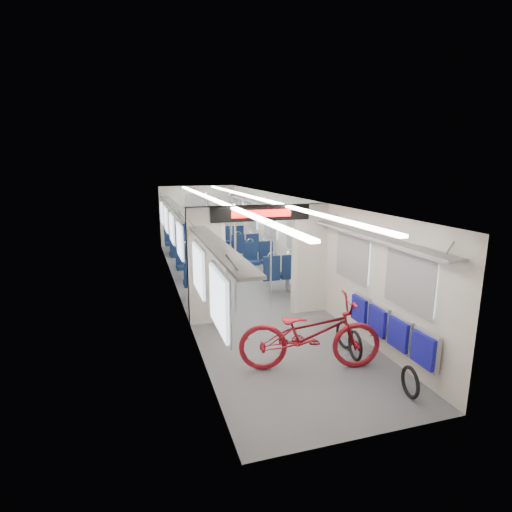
# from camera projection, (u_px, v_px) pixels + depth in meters

# --- Properties ---
(carriage) EXTENTS (12.00, 12.02, 2.31)m
(carriage) POSITION_uv_depth(u_px,v_px,m) (238.00, 232.00, 9.60)
(carriage) COLOR #515456
(carriage) RESTS_ON ground
(bicycle) EXTENTS (2.29, 1.25, 1.14)m
(bicycle) POSITION_uv_depth(u_px,v_px,m) (310.00, 333.00, 6.05)
(bicycle) COLOR maroon
(bicycle) RESTS_ON ground
(flip_bench) EXTENTS (0.12, 2.12, 0.53)m
(flip_bench) POSITION_uv_depth(u_px,v_px,m) (389.00, 327.00, 6.26)
(flip_bench) COLOR gray
(flip_bench) RESTS_ON carriage
(bike_hoop_a) EXTENTS (0.12, 0.44, 0.44)m
(bike_hoop_a) POSITION_uv_depth(u_px,v_px,m) (410.00, 384.00, 5.35)
(bike_hoop_a) COLOR black
(bike_hoop_a) RESTS_ON ground
(bike_hoop_b) EXTENTS (0.11, 0.50, 0.50)m
(bike_hoop_b) POSITION_uv_depth(u_px,v_px,m) (355.00, 347.00, 6.37)
(bike_hoop_b) COLOR black
(bike_hoop_b) RESTS_ON ground
(bike_hoop_c) EXTENTS (0.09, 0.49, 0.48)m
(bike_hoop_c) POSITION_uv_depth(u_px,v_px,m) (344.00, 336.00, 6.81)
(bike_hoop_c) COLOR black
(bike_hoop_c) RESTS_ON ground
(seat_bay_near_left) EXTENTS (0.89, 1.96, 1.07)m
(seat_bay_near_left) POSITION_uv_depth(u_px,v_px,m) (197.00, 269.00, 10.01)
(seat_bay_near_left) COLOR #0D1B3C
(seat_bay_near_left) RESTS_ON ground
(seat_bay_near_right) EXTENTS (0.88, 1.94, 1.06)m
(seat_bay_near_right) POSITION_uv_depth(u_px,v_px,m) (268.00, 264.00, 10.50)
(seat_bay_near_right) COLOR #0D1B3C
(seat_bay_near_right) RESTS_ON ground
(seat_bay_far_left) EXTENTS (0.96, 2.30, 1.17)m
(seat_bay_far_left) POSITION_uv_depth(u_px,v_px,m) (182.00, 243.00, 13.07)
(seat_bay_far_left) COLOR #0D1B3C
(seat_bay_far_left) RESTS_ON ground
(seat_bay_far_right) EXTENTS (0.88, 1.91, 1.05)m
(seat_bay_far_right) POSITION_uv_depth(u_px,v_px,m) (238.00, 242.00, 13.49)
(seat_bay_far_right) COLOR #0D1B3C
(seat_bay_far_right) RESTS_ON ground
(stanchion_near_left) EXTENTS (0.05, 0.05, 2.30)m
(stanchion_near_left) POSITION_uv_depth(u_px,v_px,m) (236.00, 259.00, 8.32)
(stanchion_near_left) COLOR silver
(stanchion_near_left) RESTS_ON ground
(stanchion_near_right) EXTENTS (0.04, 0.04, 2.30)m
(stanchion_near_right) POSITION_uv_depth(u_px,v_px,m) (271.00, 257.00, 8.53)
(stanchion_near_right) COLOR silver
(stanchion_near_right) RESTS_ON ground
(stanchion_far_left) EXTENTS (0.04, 0.04, 2.30)m
(stanchion_far_left) POSITION_uv_depth(u_px,v_px,m) (207.00, 233.00, 11.59)
(stanchion_far_left) COLOR silver
(stanchion_far_left) RESTS_ON ground
(stanchion_far_right) EXTENTS (0.04, 0.04, 2.30)m
(stanchion_far_right) POSITION_uv_depth(u_px,v_px,m) (230.00, 232.00, 11.78)
(stanchion_far_right) COLOR silver
(stanchion_far_right) RESTS_ON ground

